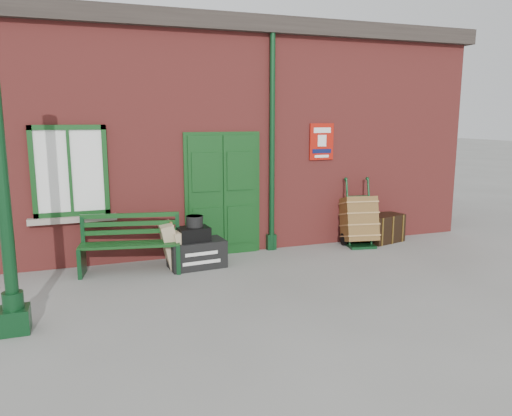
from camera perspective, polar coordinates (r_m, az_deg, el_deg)
name	(u,v)px	position (r m, az deg, el deg)	size (l,w,h in m)	color
ground	(267,275)	(8.16, 1.23, -7.66)	(80.00, 80.00, 0.00)	gray
station_building	(209,133)	(11.09, -5.35, 8.48)	(10.30, 4.30, 4.36)	maroon
canopy_column	(5,217)	(6.38, -26.75, -0.89)	(0.34, 0.34, 3.61)	#0D3518
bench	(130,242)	(8.45, -14.16, -3.82)	(1.67, 0.79, 0.99)	#103D15
houdini_trunk	(197,254)	(8.57, -6.77, -5.21)	(0.93, 0.51, 0.47)	black
strongbox	(194,234)	(8.47, -7.16, -2.96)	(0.51, 0.37, 0.23)	black
hatbox	(195,221)	(8.46, -7.03, -1.51)	(0.28, 0.28, 0.19)	black
suitcase_back	(170,245)	(8.59, -9.80, -4.17)	(0.21, 0.54, 0.75)	tan
suitcase_front	(182,248)	(8.54, -8.47, -4.60)	(0.19, 0.48, 0.64)	tan
porter_trolley	(359,220)	(10.07, 11.70, -1.39)	(0.75, 0.79, 1.31)	#0D3518
dark_trunk	(383,228)	(10.54, 14.31, -2.22)	(0.78, 0.51, 0.57)	black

